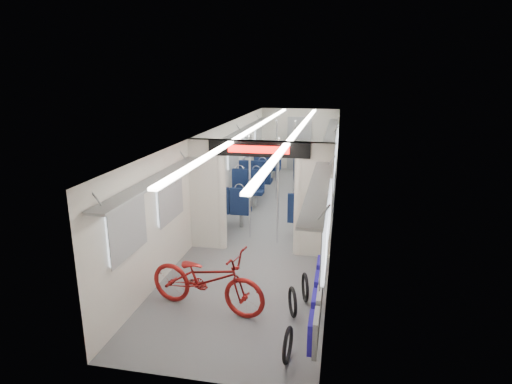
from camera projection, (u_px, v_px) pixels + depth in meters
carriage at (273, 163)px, 10.16m from camera, size 12.00×12.02×2.31m
bicycle at (207, 279)px, 6.58m from camera, size 2.03×1.03×1.02m
flip_bench at (318, 298)px, 5.87m from camera, size 0.12×2.07×0.48m
bike_hoop_a at (288, 347)px, 5.43m from camera, size 0.09×0.48×0.48m
bike_hoop_b at (293, 303)px, 6.45m from camera, size 0.20×0.46×0.47m
bike_hoop_c at (305, 289)px, 6.89m from camera, size 0.17×0.47×0.48m
seat_bay_near_left at (240, 195)px, 11.00m from camera, size 0.92×2.11×1.11m
seat_bay_near_right at (312, 201)px, 10.41m from camera, size 0.93×2.18×1.13m
seat_bay_far_left at (262, 168)px, 13.89m from camera, size 0.96×2.32×1.18m
seat_bay_far_right at (320, 170)px, 13.66m from camera, size 0.95×2.28×1.16m
stanchion_near_left at (250, 188)px, 9.33m from camera, size 0.04×0.04×2.30m
stanchion_near_right at (278, 192)px, 9.01m from camera, size 0.04×0.04×2.30m
stanchion_far_left at (276, 161)px, 12.20m from camera, size 0.04×0.04×2.30m
stanchion_far_right at (294, 161)px, 12.21m from camera, size 0.04×0.04×2.30m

